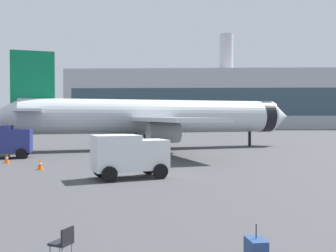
{
  "coord_description": "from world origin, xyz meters",
  "views": [
    {
      "loc": [
        -0.18,
        -3.74,
        3.69
      ],
      "look_at": [
        -1.24,
        25.22,
        3.0
      ],
      "focal_mm": 42.79,
      "sensor_mm": 36.0,
      "label": 1
    }
  ],
  "objects_px": {
    "service_truck": "(2,140)",
    "safety_cone_near": "(7,159)",
    "safety_cone_mid": "(40,164)",
    "airplane_at_gate": "(155,117)",
    "safety_cone_far": "(149,141)",
    "cargo_van": "(129,154)",
    "gate_chair": "(63,241)"
  },
  "relations": [
    {
      "from": "safety_cone_mid",
      "to": "safety_cone_near",
      "type": "bearing_deg",
      "value": 136.49
    },
    {
      "from": "service_truck",
      "to": "safety_cone_near",
      "type": "distance_m",
      "value": 4.44
    },
    {
      "from": "service_truck",
      "to": "gate_chair",
      "type": "xyz_separation_m",
      "value": [
        12.97,
        -24.84,
        -1.11
      ]
    },
    {
      "from": "cargo_van",
      "to": "service_truck",
      "type": "bearing_deg",
      "value": 139.01
    },
    {
      "from": "airplane_at_gate",
      "to": "safety_cone_near",
      "type": "relative_size",
      "value": 49.88
    },
    {
      "from": "service_truck",
      "to": "safety_cone_mid",
      "type": "xyz_separation_m",
      "value": [
        6.15,
        -7.59,
        -1.24
      ]
    },
    {
      "from": "service_truck",
      "to": "safety_cone_far",
      "type": "relative_size",
      "value": 6.2
    },
    {
      "from": "safety_cone_mid",
      "to": "safety_cone_far",
      "type": "distance_m",
      "value": 25.57
    },
    {
      "from": "cargo_van",
      "to": "gate_chair",
      "type": "height_order",
      "value": "cargo_van"
    },
    {
      "from": "service_truck",
      "to": "safety_cone_mid",
      "type": "distance_m",
      "value": 9.85
    },
    {
      "from": "airplane_at_gate",
      "to": "safety_cone_far",
      "type": "distance_m",
      "value": 7.47
    },
    {
      "from": "service_truck",
      "to": "cargo_van",
      "type": "height_order",
      "value": "service_truck"
    },
    {
      "from": "airplane_at_gate",
      "to": "safety_cone_mid",
      "type": "relative_size",
      "value": 46.81
    },
    {
      "from": "airplane_at_gate",
      "to": "safety_cone_mid",
      "type": "height_order",
      "value": "airplane_at_gate"
    },
    {
      "from": "cargo_van",
      "to": "safety_cone_mid",
      "type": "bearing_deg",
      "value": 152.02
    },
    {
      "from": "safety_cone_mid",
      "to": "airplane_at_gate",
      "type": "bearing_deg",
      "value": 69.89
    },
    {
      "from": "service_truck",
      "to": "safety_cone_far",
      "type": "xyz_separation_m",
      "value": [
        11.54,
        17.4,
        -1.19
      ]
    },
    {
      "from": "airplane_at_gate",
      "to": "cargo_van",
      "type": "distance_m",
      "value": 22.06
    },
    {
      "from": "service_truck",
      "to": "gate_chair",
      "type": "bearing_deg",
      "value": -62.42
    },
    {
      "from": "cargo_van",
      "to": "safety_cone_far",
      "type": "distance_m",
      "value": 28.59
    },
    {
      "from": "safety_cone_near",
      "to": "gate_chair",
      "type": "height_order",
      "value": "gate_chair"
    },
    {
      "from": "safety_cone_mid",
      "to": "gate_chair",
      "type": "relative_size",
      "value": 0.86
    },
    {
      "from": "airplane_at_gate",
      "to": "safety_cone_far",
      "type": "height_order",
      "value": "airplane_at_gate"
    },
    {
      "from": "cargo_van",
      "to": "safety_cone_near",
      "type": "distance_m",
      "value": 13.11
    },
    {
      "from": "safety_cone_mid",
      "to": "gate_chair",
      "type": "distance_m",
      "value": 18.55
    },
    {
      "from": "safety_cone_mid",
      "to": "safety_cone_far",
      "type": "bearing_deg",
      "value": 77.82
    },
    {
      "from": "safety_cone_near",
      "to": "safety_cone_far",
      "type": "bearing_deg",
      "value": 65.84
    },
    {
      "from": "service_truck",
      "to": "gate_chair",
      "type": "relative_size",
      "value": 6.03
    },
    {
      "from": "safety_cone_near",
      "to": "safety_cone_mid",
      "type": "distance_m",
      "value": 5.63
    },
    {
      "from": "cargo_van",
      "to": "safety_cone_near",
      "type": "bearing_deg",
      "value": 145.4
    },
    {
      "from": "safety_cone_near",
      "to": "gate_chair",
      "type": "xyz_separation_m",
      "value": [
        10.91,
        -21.12,
        0.16
      ]
    },
    {
      "from": "airplane_at_gate",
      "to": "safety_cone_far",
      "type": "xyz_separation_m",
      "value": [
        -1.34,
        6.6,
        -3.24
      ]
    }
  ]
}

